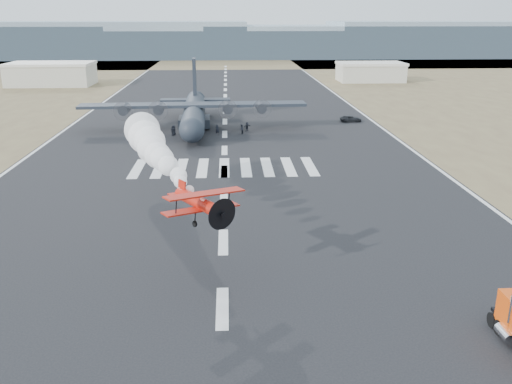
{
  "coord_description": "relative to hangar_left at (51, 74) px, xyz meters",
  "views": [
    {
      "loc": [
        0.64,
        -22.78,
        20.27
      ],
      "look_at": [
        3.21,
        26.65,
        4.0
      ],
      "focal_mm": 38.0,
      "sensor_mm": 36.0,
      "label": 1
    }
  ],
  "objects": [
    {
      "name": "ridge_seg_c",
      "position": [
        -13.0,
        115.0,
        5.09
      ],
      "size": [
        150.0,
        50.0,
        17.0
      ],
      "primitive_type": "cube",
      "color": "gray",
      "rests_on": "ground"
    },
    {
      "name": "ridge_seg_d",
      "position": [
        52.0,
        115.0,
        3.09
      ],
      "size": [
        150.0,
        50.0,
        13.0
      ],
      "primitive_type": "cube",
      "color": "gray",
      "rests_on": "ground"
    },
    {
      "name": "crew_a",
      "position": [
        36.51,
        -73.96,
        -2.5
      ],
      "size": [
        0.71,
        0.6,
        1.82
      ],
      "primitive_type": "imported",
      "rotation": [
        0.0,
        0.0,
        3.23
      ],
      "color": "black",
      "rests_on": "ground"
    },
    {
      "name": "aerobatic_biplane",
      "position": [
        50.38,
        -128.27,
        3.04
      ],
      "size": [
        6.86,
        6.43,
        2.89
      ],
      "rotation": [
        0.0,
        0.09,
        0.32
      ],
      "color": "red"
    },
    {
      "name": "crew_g",
      "position": [
        50.69,
        -73.38,
        -2.49
      ],
      "size": [
        0.72,
        0.61,
        1.83
      ],
      "primitive_type": "imported",
      "rotation": [
        0.0,
        0.0,
        3.04
      ],
      "color": "black",
      "rests_on": "ground"
    },
    {
      "name": "crew_f",
      "position": [
        56.09,
        -70.49,
        -2.58
      ],
      "size": [
        1.55,
        1.28,
        1.66
      ],
      "primitive_type": "imported",
      "rotation": [
        0.0,
        0.0,
        0.6
      ],
      "color": "black",
      "rests_on": "ground"
    },
    {
      "name": "transport_aircraft",
      "position": [
        46.32,
        -66.84,
        -0.34
      ],
      "size": [
        41.14,
        33.89,
        11.9
      ],
      "rotation": [
        0.0,
        0.0,
        0.03
      ],
      "color": "#1E232D",
      "rests_on": "ground"
    },
    {
      "name": "hangar_right",
      "position": [
        98.0,
        5.0,
        -0.4
      ],
      "size": [
        20.5,
        12.5,
        5.9
      ],
      "color": "#B1AE9D",
      "rests_on": "ground"
    },
    {
      "name": "support_vehicle",
      "position": [
        76.98,
        -62.41,
        -2.82
      ],
      "size": [
        4.29,
        2.08,
        1.18
      ],
      "primitive_type": "imported",
      "rotation": [
        0.0,
        0.0,
        1.54
      ],
      "color": "black",
      "rests_on": "ground"
    },
    {
      "name": "ridge_seg_e",
      "position": [
        117.0,
        115.0,
        4.09
      ],
      "size": [
        150.0,
        50.0,
        15.0
      ],
      "primitive_type": "cube",
      "color": "gray",
      "rests_on": "ground"
    },
    {
      "name": "crew_d",
      "position": [
        42.85,
        -73.69,
        -2.6
      ],
      "size": [
        0.99,
        1.03,
        1.62
      ],
      "primitive_type": "imported",
      "rotation": [
        0.0,
        0.0,
        2.3
      ],
      "color": "black",
      "rests_on": "ground"
    },
    {
      "name": "crew_c",
      "position": [
        39.2,
        -69.9,
        -2.49
      ],
      "size": [
        1.2,
        0.6,
        1.83
      ],
      "primitive_type": "imported",
      "rotation": [
        0.0,
        0.0,
        3.1
      ],
      "color": "black",
      "rests_on": "ground"
    },
    {
      "name": "crew_b",
      "position": [
        54.99,
        -72.76,
        -2.56
      ],
      "size": [
        0.73,
        0.94,
        1.7
      ],
      "primitive_type": "imported",
      "rotation": [
        0.0,
        0.0,
        4.42
      ],
      "color": "black",
      "rests_on": "ground"
    },
    {
      "name": "crew_h",
      "position": [
        38.92,
        -73.81,
        -2.54
      ],
      "size": [
        0.97,
        0.95,
        1.73
      ],
      "primitive_type": "imported",
      "rotation": [
        0.0,
        0.0,
        5.55
      ],
      "color": "black",
      "rests_on": "ground"
    },
    {
      "name": "smoke_trail",
      "position": [
        43.44,
        -107.14,
        3.21
      ],
      "size": [
        10.03,
        25.32,
        4.33
      ],
      "rotation": [
        0.0,
        0.0,
        0.32
      ],
      "color": "white"
    },
    {
      "name": "crew_e",
      "position": [
        43.04,
        -73.15,
        -2.55
      ],
      "size": [
        0.98,
        0.83,
        1.72
      ],
      "primitive_type": "imported",
      "rotation": [
        0.0,
        0.0,
        5.84
      ],
      "color": "black",
      "rests_on": "ground"
    },
    {
      "name": "runway_markings",
      "position": [
        52.0,
        -85.0,
        -3.4
      ],
      "size": [
        60.0,
        260.0,
        0.01
      ],
      "primitive_type": null,
      "color": "silver",
      "rests_on": "ground"
    },
    {
      "name": "ridge_seg_f",
      "position": [
        182.0,
        115.0,
        5.09
      ],
      "size": [
        150.0,
        50.0,
        17.0
      ],
      "primitive_type": "cube",
      "color": "gray",
      "rests_on": "ground"
    },
    {
      "name": "hangar_left",
      "position": [
        0.0,
        0.0,
        0.0
      ],
      "size": [
        24.5,
        14.5,
        6.7
      ],
      "color": "#B1AE9D",
      "rests_on": "ground"
    },
    {
      "name": "scrub_far",
      "position": [
        52.0,
        85.0,
        -3.41
      ],
      "size": [
        500.0,
        80.0,
        0.0
      ],
      "primitive_type": "cube",
      "color": "brown",
      "rests_on": "ground"
    }
  ]
}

